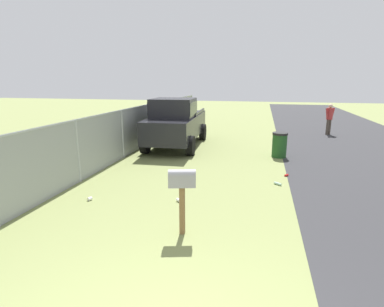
{
  "coord_description": "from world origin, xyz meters",
  "views": [
    {
      "loc": [
        -2.1,
        -0.74,
        2.83
      ],
      "look_at": [
        4.3,
        0.72,
        1.25
      ],
      "focal_mm": 28.71,
      "sensor_mm": 36.0,
      "label": 1
    }
  ],
  "objects_px": {
    "pickup_truck": "(176,121)",
    "trash_bin": "(279,145)",
    "pedestrian": "(329,117)",
    "mailbox": "(182,183)"
  },
  "relations": [
    {
      "from": "pickup_truck",
      "to": "trash_bin",
      "type": "height_order",
      "value": "pickup_truck"
    },
    {
      "from": "trash_bin",
      "to": "pedestrian",
      "type": "height_order",
      "value": "pedestrian"
    },
    {
      "from": "pickup_truck",
      "to": "pedestrian",
      "type": "height_order",
      "value": "pickup_truck"
    },
    {
      "from": "pickup_truck",
      "to": "trash_bin",
      "type": "distance_m",
      "value": 4.4
    },
    {
      "from": "mailbox",
      "to": "pedestrian",
      "type": "xyz_separation_m",
      "value": [
        12.1,
        -4.81,
        -0.07
      ]
    },
    {
      "from": "mailbox",
      "to": "pickup_truck",
      "type": "relative_size",
      "value": 0.25
    },
    {
      "from": "mailbox",
      "to": "trash_bin",
      "type": "relative_size",
      "value": 1.35
    },
    {
      "from": "trash_bin",
      "to": "pedestrian",
      "type": "distance_m",
      "value": 6.24
    },
    {
      "from": "trash_bin",
      "to": "pedestrian",
      "type": "bearing_deg",
      "value": -26.28
    },
    {
      "from": "mailbox",
      "to": "pickup_truck",
      "type": "bearing_deg",
      "value": 1.84
    }
  ]
}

